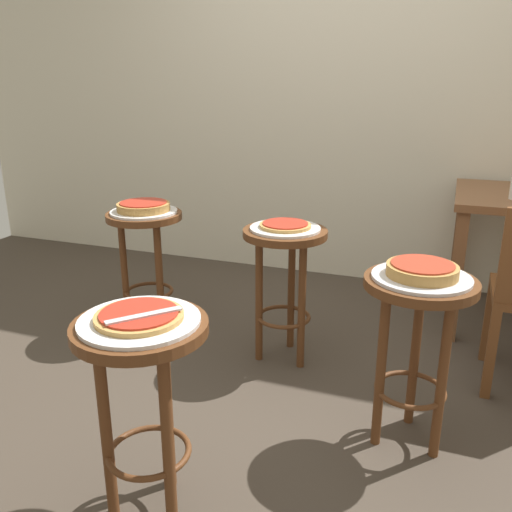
# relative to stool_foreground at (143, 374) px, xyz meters

# --- Properties ---
(ground_plane) EXTENTS (6.00, 6.00, 0.00)m
(ground_plane) POSITION_rel_stool_foreground_xyz_m (0.13, 0.80, -0.49)
(ground_plane) COLOR #42382D
(back_wall) EXTENTS (6.00, 0.10, 3.00)m
(back_wall) POSITION_rel_stool_foreground_xyz_m (0.13, 2.45, 1.01)
(back_wall) COLOR beige
(back_wall) RESTS_ON ground_plane
(stool_foreground) EXTENTS (0.40, 0.40, 0.66)m
(stool_foreground) POSITION_rel_stool_foreground_xyz_m (0.00, 0.00, 0.00)
(stool_foreground) COLOR #5B3319
(stool_foreground) RESTS_ON ground_plane
(serving_plate_foreground) EXTENTS (0.35, 0.35, 0.01)m
(serving_plate_foreground) POSITION_rel_stool_foreground_xyz_m (0.00, 0.00, 0.17)
(serving_plate_foreground) COLOR silver
(serving_plate_foreground) RESTS_ON stool_foreground
(pizza_foreground) EXTENTS (0.26, 0.26, 0.02)m
(pizza_foreground) POSITION_rel_stool_foreground_xyz_m (0.00, 0.00, 0.19)
(pizza_foreground) COLOR tan
(pizza_foreground) RESTS_ON serving_plate_foreground
(stool_middle) EXTENTS (0.40, 0.40, 0.66)m
(stool_middle) POSITION_rel_stool_foreground_xyz_m (0.73, 0.65, 0.00)
(stool_middle) COLOR #5B3319
(stool_middle) RESTS_ON ground_plane
(serving_plate_middle) EXTENTS (0.35, 0.35, 0.01)m
(serving_plate_middle) POSITION_rel_stool_foreground_xyz_m (0.73, 0.65, 0.17)
(serving_plate_middle) COLOR silver
(serving_plate_middle) RESTS_ON stool_middle
(pizza_middle) EXTENTS (0.25, 0.25, 0.05)m
(pizza_middle) POSITION_rel_stool_foreground_xyz_m (0.73, 0.65, 0.20)
(pizza_middle) COLOR #B78442
(pizza_middle) RESTS_ON serving_plate_middle
(stool_leftside) EXTENTS (0.40, 0.40, 0.66)m
(stool_leftside) POSITION_rel_stool_foreground_xyz_m (0.09, 1.12, 0.00)
(stool_leftside) COLOR #5B3319
(stool_leftside) RESTS_ON ground_plane
(serving_plate_leftside) EXTENTS (0.33, 0.33, 0.01)m
(serving_plate_leftside) POSITION_rel_stool_foreground_xyz_m (0.09, 1.12, 0.17)
(serving_plate_leftside) COLOR silver
(serving_plate_leftside) RESTS_ON stool_leftside
(pizza_leftside) EXTENTS (0.24, 0.24, 0.02)m
(pizza_leftside) POSITION_rel_stool_foreground_xyz_m (0.09, 1.12, 0.19)
(pizza_leftside) COLOR tan
(pizza_leftside) RESTS_ON serving_plate_leftside
(stool_rear) EXTENTS (0.40, 0.40, 0.66)m
(stool_rear) POSITION_rel_stool_foreground_xyz_m (-0.71, 1.18, 0.00)
(stool_rear) COLOR #5B3319
(stool_rear) RESTS_ON ground_plane
(serving_plate_rear) EXTENTS (0.35, 0.35, 0.01)m
(serving_plate_rear) POSITION_rel_stool_foreground_xyz_m (-0.71, 1.18, 0.17)
(serving_plate_rear) COLOR silver
(serving_plate_rear) RESTS_ON stool_rear
(pizza_rear) EXTENTS (0.28, 0.28, 0.05)m
(pizza_rear) POSITION_rel_stool_foreground_xyz_m (-0.71, 1.18, 0.20)
(pizza_rear) COLOR #B78442
(pizza_rear) RESTS_ON serving_plate_rear
(pizza_server_knife) EXTENTS (0.16, 0.18, 0.01)m
(pizza_server_knife) POSITION_rel_stool_foreground_xyz_m (0.03, -0.02, 0.20)
(pizza_server_knife) COLOR silver
(pizza_server_knife) RESTS_ON pizza_foreground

